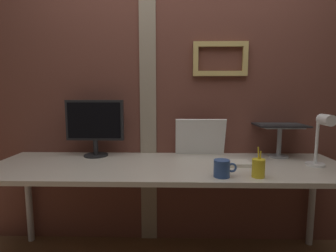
# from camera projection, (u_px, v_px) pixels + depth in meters

# --- Properties ---
(brick_wall_back) EXTENTS (3.48, 0.16, 2.56)m
(brick_wall_back) POSITION_uv_depth(u_px,v_px,m) (178.00, 84.00, 2.11)
(brick_wall_back) COLOR brown
(brick_wall_back) RESTS_ON ground_plane
(desk) EXTENTS (2.40, 0.70, 0.73)m
(desk) POSITION_uv_depth(u_px,v_px,m) (168.00, 173.00, 1.78)
(desk) COLOR beige
(desk) RESTS_ON ground_plane
(monitor) EXTENTS (0.43, 0.18, 0.43)m
(monitor) POSITION_uv_depth(u_px,v_px,m) (95.00, 123.00, 1.98)
(monitor) COLOR black
(monitor) RESTS_ON desk
(laptop_stand) EXTENTS (0.28, 0.22, 0.24)m
(laptop_stand) POSITION_uv_depth(u_px,v_px,m) (279.00, 136.00, 1.96)
(laptop_stand) COLOR gray
(laptop_stand) RESTS_ON desk
(laptop) EXTENTS (0.36, 0.31, 0.20)m
(laptop) POSITION_uv_depth(u_px,v_px,m) (277.00, 118.00, 2.01)
(laptop) COLOR black
(laptop) RESTS_ON laptop_stand
(whiteboard_panel) EXTENTS (0.38, 0.11, 0.29)m
(whiteboard_panel) POSITION_uv_depth(u_px,v_px,m) (200.00, 137.00, 2.02)
(whiteboard_panel) COLOR white
(whiteboard_panel) RESTS_ON desk
(desk_lamp) EXTENTS (0.12, 0.20, 0.35)m
(desk_lamp) POSITION_uv_depth(u_px,v_px,m) (322.00, 135.00, 1.67)
(desk_lamp) COLOR white
(desk_lamp) RESTS_ON desk
(pen_cup) EXTENTS (0.07, 0.07, 0.17)m
(pen_cup) POSITION_uv_depth(u_px,v_px,m) (258.00, 168.00, 1.50)
(pen_cup) COLOR yellow
(pen_cup) RESTS_ON desk
(coffee_mug) EXTENTS (0.13, 0.09, 0.10)m
(coffee_mug) POSITION_uv_depth(u_px,v_px,m) (222.00, 168.00, 1.51)
(coffee_mug) COLOR #2D4C8C
(coffee_mug) RESTS_ON desk
(paper_clutter_stack) EXTENTS (0.21, 0.15, 0.02)m
(paper_clutter_stack) POSITION_uv_depth(u_px,v_px,m) (235.00, 163.00, 1.76)
(paper_clutter_stack) COLOR silver
(paper_clutter_stack) RESTS_ON desk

